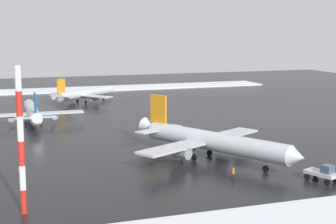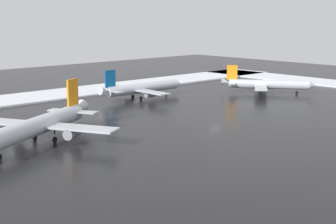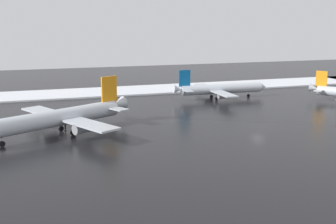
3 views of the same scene
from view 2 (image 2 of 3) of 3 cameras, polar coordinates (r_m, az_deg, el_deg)
ground_plane at (r=107.06m, az=5.22°, el=-0.76°), size 240.00×240.00×0.00m
snow_bank_far at (r=144.60m, az=-9.73°, el=2.25°), size 152.00×16.00×0.42m
airplane_distant_tail at (r=88.08m, az=-14.26°, el=-1.49°), size 29.81×25.41×9.58m
airplane_foreground_jet at (r=132.40m, az=-2.94°, el=2.67°), size 26.83×22.17×7.99m
airplane_far_rear at (r=142.76m, az=10.87°, el=3.03°), size 19.08×21.61×7.59m
ground_crew_mid_apron at (r=93.13m, az=-14.62°, el=-2.23°), size 0.36×0.36×1.71m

